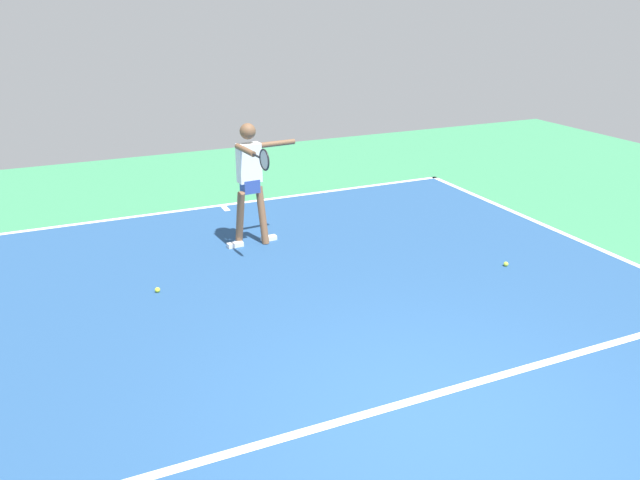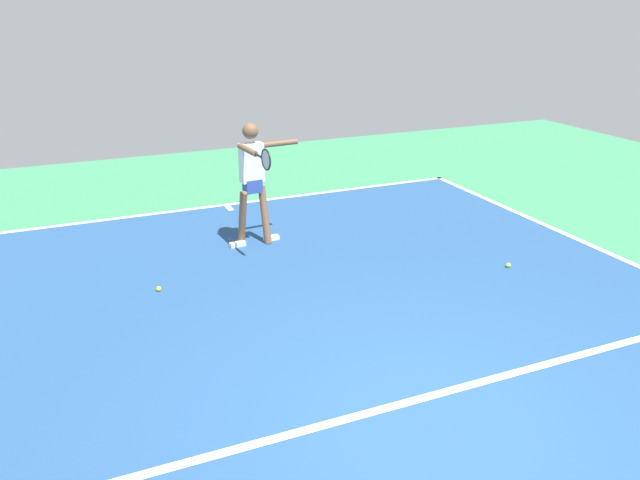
# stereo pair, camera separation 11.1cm
# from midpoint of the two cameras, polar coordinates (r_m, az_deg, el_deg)

# --- Properties ---
(ground_plane) EXTENTS (22.54, 22.54, 0.00)m
(ground_plane) POSITION_cam_midpoint_polar(r_m,az_deg,el_deg) (5.92, 10.70, -15.97)
(ground_plane) COLOR #388456
(court_surface) EXTENTS (9.24, 13.80, 0.00)m
(court_surface) POSITION_cam_midpoint_polar(r_m,az_deg,el_deg) (5.92, 10.71, -15.95)
(court_surface) COLOR navy
(court_surface) RESTS_ON ground_plane
(court_line_baseline_near) EXTENTS (9.24, 0.10, 0.01)m
(court_line_baseline_near) POSITION_cam_midpoint_polar(r_m,az_deg,el_deg) (11.59, -8.20, 3.18)
(court_line_baseline_near) COLOR white
(court_line_baseline_near) RESTS_ON ground_plane
(court_line_service) EXTENTS (6.93, 0.10, 0.01)m
(court_line_service) POSITION_cam_midpoint_polar(r_m,az_deg,el_deg) (6.16, 8.83, -14.18)
(court_line_service) COLOR white
(court_line_service) RESTS_ON ground_plane
(court_line_centre_mark) EXTENTS (0.10, 0.30, 0.01)m
(court_line_centre_mark) POSITION_cam_midpoint_polar(r_m,az_deg,el_deg) (11.41, -7.93, 2.90)
(court_line_centre_mark) COLOR white
(court_line_centre_mark) RESTS_ON ground_plane
(tennis_player) EXTENTS (1.15, 1.26, 1.86)m
(tennis_player) POSITION_cam_midpoint_polar(r_m,az_deg,el_deg) (9.35, -5.70, 5.83)
(tennis_player) COLOR brown
(tennis_player) RESTS_ON ground_plane
(tennis_ball_by_baseline) EXTENTS (0.07, 0.07, 0.07)m
(tennis_ball_by_baseline) POSITION_cam_midpoint_polar(r_m,az_deg,el_deg) (8.36, -14.00, -4.30)
(tennis_ball_by_baseline) COLOR #CCE033
(tennis_ball_by_baseline) RESTS_ON ground_plane
(tennis_ball_near_player) EXTENTS (0.07, 0.07, 0.07)m
(tennis_ball_near_player) POSITION_cam_midpoint_polar(r_m,az_deg,el_deg) (9.21, 16.97, -2.19)
(tennis_ball_near_player) COLOR #C6E53D
(tennis_ball_near_player) RESTS_ON ground_plane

